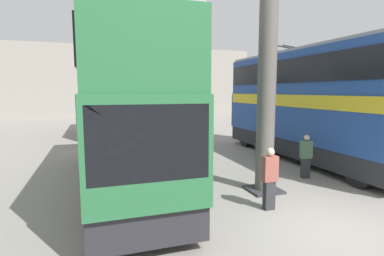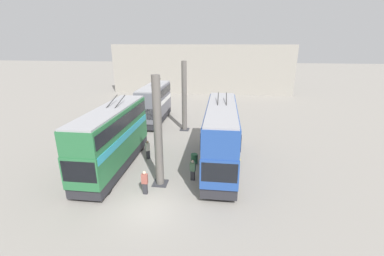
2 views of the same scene
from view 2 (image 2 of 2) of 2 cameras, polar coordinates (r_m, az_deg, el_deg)
ground_plane at (r=17.45m, az=-9.53°, el=-17.28°), size 240.00×240.00×0.00m
depot_back_wall at (r=51.91m, az=2.01°, el=12.78°), size 0.50×36.00×9.59m
support_column_near at (r=18.22m, az=-7.54°, el=-1.49°), size 1.07×1.07×8.12m
support_column_far at (r=30.04m, az=-1.73°, el=6.73°), size 1.07×1.07×8.12m
bus_left_near at (r=21.25m, az=6.44°, el=-1.12°), size 11.21×2.54×5.91m
bus_right_near at (r=21.90m, az=-17.26°, el=-1.50°), size 10.64×2.54×5.76m
bus_right_far at (r=34.00m, az=-8.34°, el=5.87°), size 9.09×2.54×5.41m
person_by_left_row at (r=19.82m, az=0.15°, el=-9.23°), size 0.30×0.45×1.69m
person_aisle_foreground at (r=18.43m, az=-10.45°, el=-11.68°), size 0.25×0.43×1.78m
person_by_right_row at (r=23.56m, az=-9.78°, el=-4.68°), size 0.45×0.48×1.75m
oil_drum at (r=22.60m, az=0.50°, el=-6.83°), size 0.62×0.62×0.87m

